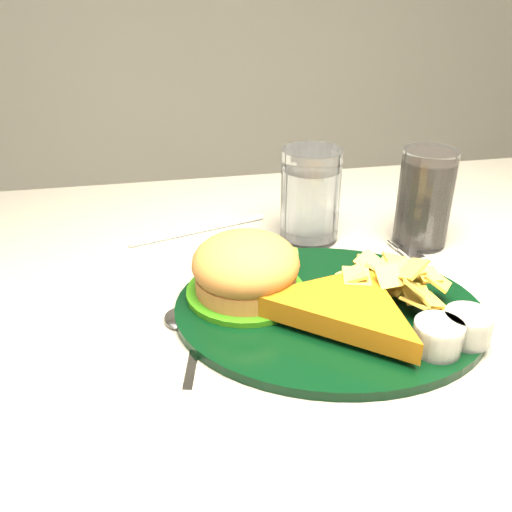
{
  "coord_description": "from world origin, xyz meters",
  "views": [
    {
      "loc": [
        -0.13,
        -0.51,
        1.08
      ],
      "look_at": [
        -0.03,
        0.02,
        0.8
      ],
      "focal_mm": 40.0,
      "sensor_mm": 36.0,
      "label": 1
    }
  ],
  "objects_px": {
    "dinner_plate": "(330,285)",
    "water_glass": "(310,195)",
    "cola_glass": "(425,198)",
    "fork_napkin": "(432,280)"
  },
  "relations": [
    {
      "from": "cola_glass",
      "to": "fork_napkin",
      "type": "xyz_separation_m",
      "value": [
        -0.03,
        -0.1,
        -0.06
      ]
    },
    {
      "from": "dinner_plate",
      "to": "water_glass",
      "type": "height_order",
      "value": "water_glass"
    },
    {
      "from": "dinner_plate",
      "to": "fork_napkin",
      "type": "xyz_separation_m",
      "value": [
        0.13,
        0.04,
        -0.03
      ]
    },
    {
      "from": "dinner_plate",
      "to": "cola_glass",
      "type": "height_order",
      "value": "cola_glass"
    },
    {
      "from": "dinner_plate",
      "to": "cola_glass",
      "type": "distance_m",
      "value": 0.22
    },
    {
      "from": "water_glass",
      "to": "fork_napkin",
      "type": "distance_m",
      "value": 0.19
    },
    {
      "from": "water_glass",
      "to": "fork_napkin",
      "type": "height_order",
      "value": "water_glass"
    },
    {
      "from": "dinner_plate",
      "to": "fork_napkin",
      "type": "relative_size",
      "value": 2.15
    },
    {
      "from": "dinner_plate",
      "to": "water_glass",
      "type": "relative_size",
      "value": 2.65
    },
    {
      "from": "cola_glass",
      "to": "dinner_plate",
      "type": "bearing_deg",
      "value": -140.01
    }
  ]
}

